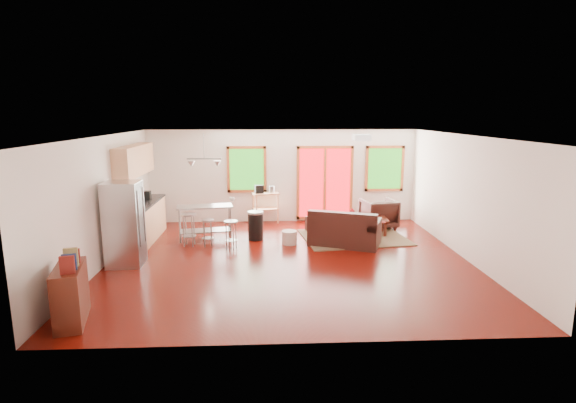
{
  "coord_description": "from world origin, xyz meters",
  "views": [
    {
      "loc": [
        -0.46,
        -9.04,
        3.05
      ],
      "look_at": [
        0.0,
        0.3,
        1.2
      ],
      "focal_mm": 28.0,
      "sensor_mm": 36.0,
      "label": 1
    }
  ],
  "objects_px": {
    "rug": "(354,237)",
    "ottoman": "(320,225)",
    "kitchen_cart": "(265,197)",
    "loveseat": "(344,231)",
    "refrigerator": "(125,224)",
    "island": "(205,216)",
    "coffee_table": "(366,221)",
    "armchair": "(379,212)"
  },
  "relations": [
    {
      "from": "armchair",
      "to": "ottoman",
      "type": "bearing_deg",
      "value": 3.35
    },
    {
      "from": "ottoman",
      "to": "kitchen_cart",
      "type": "height_order",
      "value": "kitchen_cart"
    },
    {
      "from": "loveseat",
      "to": "refrigerator",
      "type": "height_order",
      "value": "refrigerator"
    },
    {
      "from": "rug",
      "to": "ottoman",
      "type": "relative_size",
      "value": 4.11
    },
    {
      "from": "armchair",
      "to": "ottoman",
      "type": "xyz_separation_m",
      "value": [
        -1.62,
        -0.41,
        -0.23
      ]
    },
    {
      "from": "rug",
      "to": "loveseat",
      "type": "xyz_separation_m",
      "value": [
        -0.34,
        -0.6,
        0.32
      ]
    },
    {
      "from": "island",
      "to": "ottoman",
      "type": "bearing_deg",
      "value": 9.76
    },
    {
      "from": "ottoman",
      "to": "kitchen_cart",
      "type": "relative_size",
      "value": 0.55
    },
    {
      "from": "ottoman",
      "to": "refrigerator",
      "type": "distance_m",
      "value": 4.88
    },
    {
      "from": "coffee_table",
      "to": "kitchen_cart",
      "type": "relative_size",
      "value": 1.01
    },
    {
      "from": "rug",
      "to": "island",
      "type": "relative_size",
      "value": 1.78
    },
    {
      "from": "island",
      "to": "armchair",
      "type": "bearing_deg",
      "value": 11.33
    },
    {
      "from": "armchair",
      "to": "refrigerator",
      "type": "relative_size",
      "value": 0.51
    },
    {
      "from": "loveseat",
      "to": "refrigerator",
      "type": "xyz_separation_m",
      "value": [
        -4.68,
        -1.16,
        0.52
      ]
    },
    {
      "from": "island",
      "to": "rug",
      "type": "bearing_deg",
      "value": -0.67
    },
    {
      "from": "refrigerator",
      "to": "island",
      "type": "relative_size",
      "value": 1.23
    },
    {
      "from": "loveseat",
      "to": "island",
      "type": "bearing_deg",
      "value": -169.25
    },
    {
      "from": "ottoman",
      "to": "coffee_table",
      "type": "bearing_deg",
      "value": -13.16
    },
    {
      "from": "armchair",
      "to": "ottoman",
      "type": "height_order",
      "value": "armchair"
    },
    {
      "from": "rug",
      "to": "refrigerator",
      "type": "height_order",
      "value": "refrigerator"
    },
    {
      "from": "rug",
      "to": "refrigerator",
      "type": "distance_m",
      "value": 5.39
    },
    {
      "from": "loveseat",
      "to": "refrigerator",
      "type": "distance_m",
      "value": 4.85
    },
    {
      "from": "ottoman",
      "to": "island",
      "type": "bearing_deg",
      "value": -170.24
    },
    {
      "from": "loveseat",
      "to": "coffee_table",
      "type": "height_order",
      "value": "loveseat"
    },
    {
      "from": "loveseat",
      "to": "coffee_table",
      "type": "bearing_deg",
      "value": 73.16
    },
    {
      "from": "ottoman",
      "to": "kitchen_cart",
      "type": "xyz_separation_m",
      "value": [
        -1.44,
        1.11,
        0.54
      ]
    },
    {
      "from": "armchair",
      "to": "kitchen_cart",
      "type": "xyz_separation_m",
      "value": [
        -3.06,
        0.71,
        0.31
      ]
    },
    {
      "from": "coffee_table",
      "to": "armchair",
      "type": "distance_m",
      "value": 0.83
    },
    {
      "from": "loveseat",
      "to": "kitchen_cart",
      "type": "distance_m",
      "value": 2.96
    },
    {
      "from": "loveseat",
      "to": "rug",
      "type": "bearing_deg",
      "value": 82.03
    },
    {
      "from": "kitchen_cart",
      "to": "rug",
      "type": "bearing_deg",
      "value": -36.8
    },
    {
      "from": "coffee_table",
      "to": "island",
      "type": "height_order",
      "value": "island"
    },
    {
      "from": "rug",
      "to": "loveseat",
      "type": "bearing_deg",
      "value": -119.72
    },
    {
      "from": "loveseat",
      "to": "armchair",
      "type": "xyz_separation_m",
      "value": [
        1.19,
        1.55,
        0.1
      ]
    },
    {
      "from": "refrigerator",
      "to": "armchair",
      "type": "bearing_deg",
      "value": 23.67
    },
    {
      "from": "coffee_table",
      "to": "armchair",
      "type": "relative_size",
      "value": 1.26
    },
    {
      "from": "ottoman",
      "to": "kitchen_cart",
      "type": "bearing_deg",
      "value": 142.3
    },
    {
      "from": "loveseat",
      "to": "ottoman",
      "type": "xyz_separation_m",
      "value": [
        -0.43,
        1.14,
        -0.13
      ]
    },
    {
      "from": "ottoman",
      "to": "refrigerator",
      "type": "relative_size",
      "value": 0.35
    },
    {
      "from": "loveseat",
      "to": "island",
      "type": "height_order",
      "value": "loveseat"
    },
    {
      "from": "rug",
      "to": "loveseat",
      "type": "distance_m",
      "value": 0.77
    },
    {
      "from": "ottoman",
      "to": "armchair",
      "type": "bearing_deg",
      "value": 14.11
    }
  ]
}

